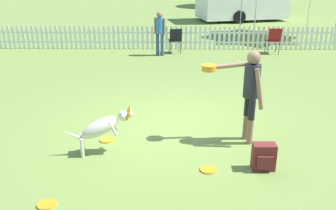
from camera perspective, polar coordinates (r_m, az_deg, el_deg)
ground_plane at (r=7.53m, az=0.91°, el=-3.12°), size 240.00×240.00×0.00m
handler_person at (r=6.65m, az=12.09°, el=2.92°), size 1.07×0.50×1.68m
leaping_dog at (r=6.38m, az=-10.00°, el=-3.31°), size 1.19×0.44×0.82m
frisbee_near_handler at (r=7.00m, az=-9.28°, el=-5.27°), size 0.25×0.25×0.02m
frisbee_near_dog at (r=6.01m, az=6.12°, el=-9.77°), size 0.25×0.25×0.02m
frisbee_midfield at (r=5.48m, az=-18.02°, el=-14.20°), size 0.25×0.25×0.02m
backpack_on_grass at (r=6.10m, az=14.38°, el=-7.69°), size 0.36×0.24×0.44m
picket_fence at (r=14.18m, az=0.89°, el=10.22°), size 17.61×0.04×0.86m
folding_chair_blue_left at (r=13.45m, az=1.13°, el=10.11°), size 0.50×0.52×0.90m
folding_chair_center at (r=13.89m, az=15.82°, el=9.75°), size 0.47×0.50×0.93m
spectator_standing at (r=13.10m, az=-1.26°, el=11.41°), size 0.39×0.27×1.50m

